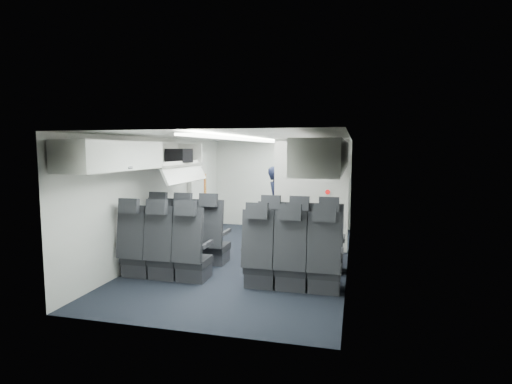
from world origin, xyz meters
The scene contains 13 objects.
cabin_shell centered at (0.00, 0.00, 1.12)m, with size 3.41×6.01×2.16m.
seat_row_front centered at (0.00, -0.53, 0.40)m, with size 3.33×0.56×1.24m.
seat_row_mid centered at (0.00, -1.43, 0.40)m, with size 3.33×0.56×1.24m.
overhead_bin_left_rear centered at (-1.40, -2.00, 1.86)m, with size 0.53×1.80×0.40m.
overhead_bin_left_front_open centered at (-1.44, -0.25, 1.74)m, with size 0.64×1.70×0.72m.
overhead_bin_right_rear centered at (1.40, -2.00, 1.86)m, with size 0.53×1.80×0.40m.
overhead_bin_right_front centered at (1.40, -0.25, 1.86)m, with size 0.53×1.70×0.40m.
bulkhead_partition centered at (0.98, 0.80, 1.08)m, with size 1.40×0.15×2.13m.
galley_unit centered at (0.95, 2.72, 0.95)m, with size 0.85×0.52×1.90m.
boarding_door centered at (-1.64, 1.55, 0.95)m, with size 0.12×1.27×1.86m.
flight_attendant centered at (0.19, 1.43, 0.79)m, with size 0.58×0.38×1.59m, color black.
carry_on_bag centered at (-1.37, 0.01, 1.83)m, with size 0.42×0.30×0.25m, color black.
papers centered at (0.38, 1.38, 1.04)m, with size 0.20×0.02×0.14m, color white.
Camera 1 is at (1.80, -6.79, 1.95)m, focal length 28.00 mm.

